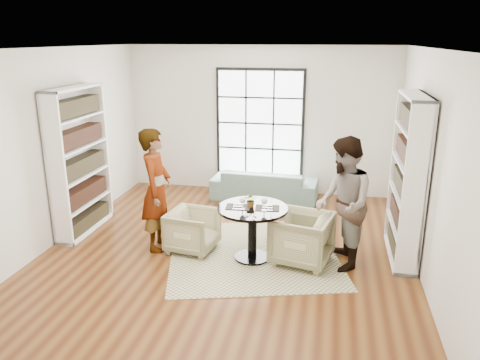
% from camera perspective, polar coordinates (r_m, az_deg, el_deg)
% --- Properties ---
extents(ground, '(6.00, 6.00, 0.00)m').
position_cam_1_polar(ground, '(7.31, -1.38, -8.44)').
color(ground, brown).
extents(room_shell, '(6.00, 6.01, 6.00)m').
position_cam_1_polar(room_shell, '(7.37, -0.52, 2.22)').
color(room_shell, silver).
rests_on(room_shell, ground).
extents(rug, '(3.03, 3.03, 0.01)m').
position_cam_1_polar(rug, '(7.17, 1.61, -8.92)').
color(rug, beige).
rests_on(rug, ground).
extents(pedestal_table, '(1.02, 1.02, 0.81)m').
position_cam_1_polar(pedestal_table, '(6.78, 1.52, -5.12)').
color(pedestal_table, black).
rests_on(pedestal_table, ground).
extents(sofa, '(2.13, 0.92, 0.61)m').
position_cam_1_polar(sofa, '(9.41, 3.00, -0.54)').
color(sofa, slate).
rests_on(sofa, ground).
extents(armchair_left, '(0.80, 0.78, 0.64)m').
position_cam_1_polar(armchair_left, '(7.20, -5.78, -6.15)').
color(armchair_left, tan).
rests_on(armchair_left, ground).
extents(armchair_right, '(0.97, 0.95, 0.74)m').
position_cam_1_polar(armchair_right, '(6.83, 7.51, -7.07)').
color(armchair_right, tan).
rests_on(armchair_right, ground).
extents(person_left, '(0.52, 0.73, 1.88)m').
position_cam_1_polar(person_left, '(7.15, -10.15, -1.19)').
color(person_left, gray).
rests_on(person_left, ground).
extents(person_right, '(0.85, 1.02, 1.87)m').
position_cam_1_polar(person_right, '(6.62, 12.46, -2.86)').
color(person_right, gray).
rests_on(person_right, ground).
extents(placemat_left, '(0.36, 0.29, 0.01)m').
position_cam_1_polar(placemat_left, '(6.71, -0.26, -3.29)').
color(placemat_left, black).
rests_on(placemat_left, pedestal_table).
extents(placemat_right, '(0.36, 0.29, 0.01)m').
position_cam_1_polar(placemat_right, '(6.67, 3.36, -3.43)').
color(placemat_right, black).
rests_on(placemat_right, pedestal_table).
extents(cutlery_left, '(0.16, 0.23, 0.01)m').
position_cam_1_polar(cutlery_left, '(6.71, -0.26, -3.23)').
color(cutlery_left, silver).
rests_on(cutlery_left, placemat_left).
extents(cutlery_right, '(0.16, 0.23, 0.01)m').
position_cam_1_polar(cutlery_right, '(6.67, 3.36, -3.37)').
color(cutlery_right, silver).
rests_on(cutlery_right, placemat_right).
extents(wine_glass_left, '(0.08, 0.08, 0.18)m').
position_cam_1_polar(wine_glass_left, '(6.58, 0.31, -2.52)').
color(wine_glass_left, silver).
rests_on(wine_glass_left, pedestal_table).
extents(wine_glass_right, '(0.09, 0.09, 0.20)m').
position_cam_1_polar(wine_glass_right, '(6.53, 2.98, -2.58)').
color(wine_glass_right, silver).
rests_on(wine_glass_right, pedestal_table).
extents(flower_centerpiece, '(0.19, 0.17, 0.20)m').
position_cam_1_polar(flower_centerpiece, '(6.69, 1.37, -2.46)').
color(flower_centerpiece, gray).
rests_on(flower_centerpiece, pedestal_table).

